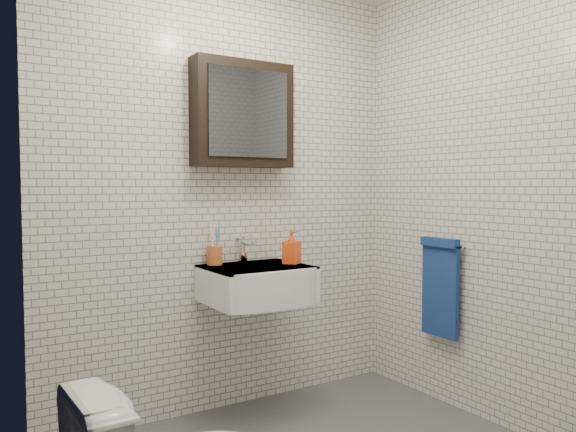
{
  "coord_description": "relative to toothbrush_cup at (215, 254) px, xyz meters",
  "views": [
    {
      "loc": [
        -1.44,
        -1.93,
        1.29
      ],
      "look_at": [
        0.05,
        0.45,
        1.14
      ],
      "focal_mm": 35.0,
      "sensor_mm": 36.0,
      "label": 1
    }
  ],
  "objects": [
    {
      "name": "faucet",
      "position": [
        0.18,
        -0.01,
        0.01
      ],
      "size": [
        0.06,
        0.2,
        0.15
      ],
      "color": "silver",
      "rests_on": "washbasin"
    },
    {
      "name": "washbasin",
      "position": [
        0.18,
        -0.21,
        -0.15
      ],
      "size": [
        0.55,
        0.5,
        0.2
      ],
      "color": "white",
      "rests_on": "room_shell"
    },
    {
      "name": "toothbrush_cup",
      "position": [
        0.0,
        0.0,
        0.0
      ],
      "size": [
        0.09,
        0.09,
        0.24
      ],
      "rotation": [
        0.0,
        0.0,
        0.06
      ],
      "color": "#B35B2C",
      "rests_on": "washbasin"
    },
    {
      "name": "towel_rail",
      "position": [
        1.17,
        -0.59,
        -0.18
      ],
      "size": [
        0.09,
        0.3,
        0.58
      ],
      "color": "silver",
      "rests_on": "room_shell"
    },
    {
      "name": "room_shell",
      "position": [
        0.13,
        -0.94,
        0.56
      ],
      "size": [
        2.22,
        2.02,
        2.51
      ],
      "color": "silver",
      "rests_on": "ground"
    },
    {
      "name": "mirror_cabinet",
      "position": [
        0.18,
        -0.01,
        0.79
      ],
      "size": [
        0.6,
        0.15,
        0.6
      ],
      "color": "black",
      "rests_on": "room_shell"
    },
    {
      "name": "soap_bottle",
      "position": [
        0.39,
        -0.19,
        0.03
      ],
      "size": [
        0.12,
        0.12,
        0.19
      ],
      "primitive_type": "imported",
      "rotation": [
        0.0,
        0.0,
        0.57
      ],
      "color": "orange",
      "rests_on": "washbasin"
    }
  ]
}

